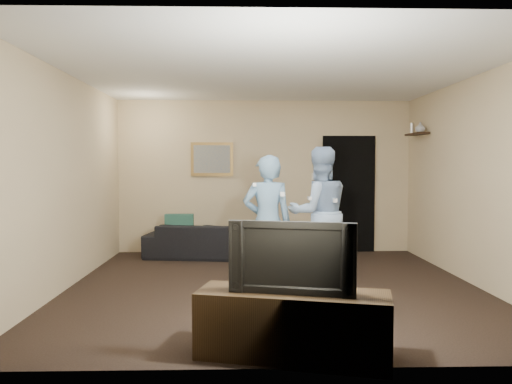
{
  "coord_description": "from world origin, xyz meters",
  "views": [
    {
      "loc": [
        -0.38,
        -6.07,
        1.48
      ],
      "look_at": [
        -0.21,
        0.3,
        1.15
      ],
      "focal_mm": 35.0,
      "sensor_mm": 36.0,
      "label": 1
    }
  ],
  "objects_px": {
    "tv_console": "(293,325)",
    "wii_player_right": "(319,213)",
    "sofa": "(204,241)",
    "television": "(293,256)",
    "wii_player_left": "(267,222)"
  },
  "relations": [
    {
      "from": "wii_player_right",
      "to": "wii_player_left",
      "type": "bearing_deg",
      "value": -142.83
    },
    {
      "from": "wii_player_left",
      "to": "wii_player_right",
      "type": "distance_m",
      "value": 0.89
    },
    {
      "from": "sofa",
      "to": "wii_player_right",
      "type": "relative_size",
      "value": 1.08
    },
    {
      "from": "sofa",
      "to": "wii_player_left",
      "type": "bearing_deg",
      "value": 120.99
    },
    {
      "from": "wii_player_left",
      "to": "wii_player_right",
      "type": "xyz_separation_m",
      "value": [
        0.71,
        0.54,
        0.06
      ]
    },
    {
      "from": "television",
      "to": "wii_player_right",
      "type": "distance_m",
      "value": 2.76
    },
    {
      "from": "sofa",
      "to": "television",
      "type": "height_order",
      "value": "television"
    },
    {
      "from": "wii_player_right",
      "to": "sofa",
      "type": "bearing_deg",
      "value": 136.11
    },
    {
      "from": "sofa",
      "to": "tv_console",
      "type": "bearing_deg",
      "value": 110.78
    },
    {
      "from": "television",
      "to": "wii_player_left",
      "type": "bearing_deg",
      "value": 106.26
    },
    {
      "from": "tv_console",
      "to": "television",
      "type": "bearing_deg",
      "value": 0.0
    },
    {
      "from": "tv_console",
      "to": "wii_player_right",
      "type": "height_order",
      "value": "wii_player_right"
    },
    {
      "from": "television",
      "to": "tv_console",
      "type": "bearing_deg",
      "value": 0.0
    },
    {
      "from": "television",
      "to": "wii_player_right",
      "type": "height_order",
      "value": "wii_player_right"
    },
    {
      "from": "television",
      "to": "sofa",
      "type": "bearing_deg",
      "value": 117.15
    }
  ]
}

